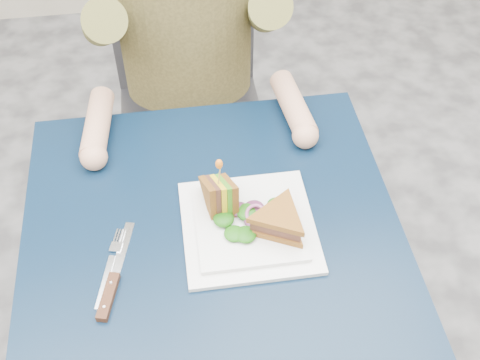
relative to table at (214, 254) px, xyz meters
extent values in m
cube|color=black|center=(0.00, 0.00, 0.06)|extent=(0.75, 0.75, 0.03)
cylinder|color=#595B5E|center=(-0.32, 0.32, -0.30)|extent=(0.04, 0.04, 0.70)
cylinder|color=#595B5E|center=(0.32, 0.32, -0.30)|extent=(0.04, 0.04, 0.70)
cube|color=#47474C|center=(0.00, 0.62, -0.20)|extent=(0.42, 0.40, 0.04)
cube|color=#47474C|center=(0.00, 0.80, 0.05)|extent=(0.42, 0.03, 0.46)
cylinder|color=#47474C|center=(-0.18, 0.45, -0.44)|extent=(0.02, 0.02, 0.43)
cylinder|color=#47474C|center=(0.18, 0.45, -0.44)|extent=(0.02, 0.02, 0.43)
cylinder|color=#47474C|center=(-0.18, 0.79, -0.44)|extent=(0.02, 0.02, 0.43)
cylinder|color=#47474C|center=(0.18, 0.79, -0.44)|extent=(0.02, 0.02, 0.43)
cylinder|color=#4E4623|center=(0.00, 0.60, 0.22)|extent=(0.34, 0.34, 0.52)
cylinder|color=brown|center=(-0.20, 0.51, 0.23)|extent=(0.15, 0.39, 0.31)
cylinder|color=tan|center=(-0.23, 0.31, 0.11)|extent=(0.08, 0.20, 0.06)
sphere|color=tan|center=(-0.23, 0.21, 0.11)|extent=(0.06, 0.06, 0.06)
cylinder|color=brown|center=(0.20, 0.51, 0.23)|extent=(0.15, 0.39, 0.31)
cylinder|color=tan|center=(0.23, 0.31, 0.11)|extent=(0.08, 0.20, 0.06)
sphere|color=tan|center=(0.23, 0.21, 0.11)|extent=(0.06, 0.06, 0.06)
cube|color=white|center=(0.07, 0.00, 0.08)|extent=(0.26, 0.26, 0.01)
cube|color=white|center=(0.07, 0.00, 0.09)|extent=(0.21, 0.21, 0.01)
cube|color=silver|center=(-0.21, -0.09, 0.08)|extent=(0.04, 0.12, 0.00)
cube|color=silver|center=(-0.19, -0.01, 0.08)|extent=(0.03, 0.03, 0.00)
cube|color=silver|center=(-0.19, 0.01, 0.08)|extent=(0.01, 0.03, 0.00)
cube|color=silver|center=(-0.18, 0.01, 0.08)|extent=(0.01, 0.03, 0.00)
cube|color=silver|center=(-0.18, 0.01, 0.08)|extent=(0.01, 0.03, 0.00)
cube|color=silver|center=(-0.18, 0.01, 0.08)|extent=(0.01, 0.03, 0.00)
cube|color=silver|center=(-0.18, -0.02, 0.08)|extent=(0.05, 0.14, 0.00)
cube|color=black|center=(-0.20, -0.13, 0.09)|extent=(0.04, 0.10, 0.01)
cylinder|color=silver|center=(-0.20, -0.10, 0.09)|extent=(0.01, 0.01, 0.00)
cylinder|color=silver|center=(-0.21, -0.15, 0.09)|extent=(0.01, 0.01, 0.00)
cylinder|color=tan|center=(0.02, 0.04, 0.20)|extent=(0.01, 0.01, 0.06)
ellipsoid|color=orange|center=(0.02, 0.04, 0.23)|extent=(0.01, 0.01, 0.02)
torus|color=#9E4C7A|center=(0.09, 0.00, 0.11)|extent=(0.04, 0.04, 0.02)
camera|label=1|loc=(-0.05, -0.72, 1.03)|focal=45.00mm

